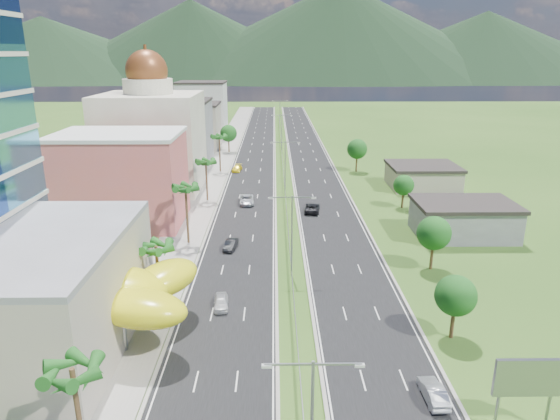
{
  "coord_description": "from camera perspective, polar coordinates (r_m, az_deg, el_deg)",
  "views": [
    {
      "loc": [
        -2.24,
        -49.98,
        28.21
      ],
      "look_at": [
        -1.44,
        16.73,
        7.0
      ],
      "focal_mm": 32.0,
      "sensor_mm": 36.0,
      "label": 1
    }
  ],
  "objects": [
    {
      "name": "median_guardrail",
      "position": [
        125.07,
        0.36,
        4.89
      ],
      "size": [
        0.1,
        216.06,
        0.76
      ],
      "color": "gray",
      "rests_on": "ground"
    },
    {
      "name": "car_yellow_far_left",
      "position": [
        123.92,
        -4.94,
        4.77
      ],
      "size": [
        2.56,
        5.12,
        1.43
      ],
      "primitive_type": "imported",
      "rotation": [
        0.0,
        0.0,
        -0.12
      ],
      "color": "yellow",
      "rests_on": "road_left"
    },
    {
      "name": "sidewalk_left",
      "position": [
        143.54,
        -6.61,
        6.21
      ],
      "size": [
        7.0,
        260.0,
        0.12
      ],
      "primitive_type": "cube",
      "color": "gray",
      "rests_on": "ground"
    },
    {
      "name": "shed_far",
      "position": [
        112.85,
        15.97,
        3.62
      ],
      "size": [
        14.0,
        12.0,
        4.4
      ],
      "primitive_type": "cube",
      "color": "#B2A892",
      "rests_on": "ground"
    },
    {
      "name": "leafy_tree_rd",
      "position": [
        123.76,
        8.81,
        6.89
      ],
      "size": [
        4.9,
        4.9,
        8.05
      ],
      "color": "#47301C",
      "rests_on": "ground"
    },
    {
      "name": "leafy_tree_ra",
      "position": [
        53.9,
        19.44,
        -9.23
      ],
      "size": [
        4.2,
        4.2,
        6.9
      ],
      "color": "#47301C",
      "rests_on": "ground"
    },
    {
      "name": "streetlight_median_c",
      "position": [
        102.28,
        0.59,
        5.52
      ],
      "size": [
        6.04,
        0.25,
        11.0
      ],
      "color": "gray",
      "rests_on": "ground"
    },
    {
      "name": "pink_shophouse",
      "position": [
        88.39,
        -17.64,
        3.25
      ],
      "size": [
        20.0,
        15.0,
        15.0
      ],
      "primitive_type": "cube",
      "color": "#DA6159",
      "rests_on": "ground"
    },
    {
      "name": "road_right",
      "position": [
        143.12,
        3.25,
        6.25
      ],
      "size": [
        11.0,
        260.0,
        0.04
      ],
      "primitive_type": "cube",
      "color": "black",
      "rests_on": "ground"
    },
    {
      "name": "road_left",
      "position": [
        142.88,
        -2.8,
        6.24
      ],
      "size": [
        11.0,
        260.0,
        0.04
      ],
      "primitive_type": "cube",
      "color": "black",
      "rests_on": "ground"
    },
    {
      "name": "palm_tree_d",
      "position": [
        98.1,
        -8.47,
        5.28
      ],
      "size": [
        3.6,
        3.6,
        8.6
      ],
      "color": "#47301C",
      "rests_on": "ground"
    },
    {
      "name": "midrise_white",
      "position": [
        177.76,
        -8.86,
        11.23
      ],
      "size": [
        16.0,
        15.0,
        18.0
      ],
      "primitive_type": "cube",
      "color": "silver",
      "rests_on": "ground"
    },
    {
      "name": "palm_tree_b",
      "position": [
        57.66,
        -13.97,
        -4.43
      ],
      "size": [
        3.6,
        3.6,
        8.1
      ],
      "color": "#47301C",
      "rests_on": "ground"
    },
    {
      "name": "ground",
      "position": [
        57.43,
        1.68,
        -11.79
      ],
      "size": [
        500.0,
        500.0,
        0.0
      ],
      "primitive_type": "plane",
      "color": "#2D5119",
      "rests_on": "ground"
    },
    {
      "name": "palm_tree_e",
      "position": [
        122.34,
        -6.97,
        8.15
      ],
      "size": [
        3.6,
        3.6,
        9.4
      ],
      "color": "#47301C",
      "rests_on": "ground"
    },
    {
      "name": "palm_tree_c",
      "position": [
        75.8,
        -10.74,
        2.25
      ],
      "size": [
        3.6,
        3.6,
        9.6
      ],
      "color": "#47301C",
      "rests_on": "ground"
    },
    {
      "name": "leafy_tree_rb",
      "position": [
        69.45,
        17.19,
        -2.56
      ],
      "size": [
        4.55,
        4.55,
        7.47
      ],
      "color": "#47301C",
      "rests_on": "ground"
    },
    {
      "name": "midrise_grey",
      "position": [
        133.85,
        -11.47,
        8.61
      ],
      "size": [
        16.0,
        15.0,
        16.0
      ],
      "primitive_type": "cube",
      "color": "slate",
      "rests_on": "ground"
    },
    {
      "name": "mountain_ridge",
      "position": [
        504.62,
        6.61,
        14.32
      ],
      "size": [
        860.0,
        140.0,
        90.0
      ],
      "primitive_type": null,
      "color": "black",
      "rests_on": "ground"
    },
    {
      "name": "car_silver_mid_left",
      "position": [
        96.83,
        -3.83,
        1.19
      ],
      "size": [
        3.05,
        6.01,
        1.63
      ],
      "primitive_type": "imported",
      "rotation": [
        0.0,
        0.0,
        0.06
      ],
      "color": "#B8BCC1",
      "rests_on": "road_left"
    },
    {
      "name": "streetlight_median_e",
      "position": [
        191.2,
        -0.01,
        11.19
      ],
      "size": [
        6.04,
        0.25,
        11.0
      ],
      "color": "gray",
      "rests_on": "ground"
    },
    {
      "name": "leafy_tree_lfar",
      "position": [
        147.33,
        -5.91,
        8.71
      ],
      "size": [
        4.9,
        4.9,
        8.05
      ],
      "color": "#47301C",
      "rests_on": "ground"
    },
    {
      "name": "car_silver_right",
      "position": [
        46.67,
        17.11,
        -19.28
      ],
      "size": [
        1.69,
        4.49,
        1.46
      ],
      "primitive_type": "imported",
      "rotation": [
        0.0,
        0.0,
        3.17
      ],
      "color": "#AAACB2",
      "rests_on": "road_right"
    },
    {
      "name": "car_white_near_left",
      "position": [
        58.75,
        -6.76,
        -10.39
      ],
      "size": [
        1.93,
        4.13,
        1.37
      ],
      "primitive_type": "imported",
      "rotation": [
        0.0,
        0.0,
        0.08
      ],
      "color": "silver",
      "rests_on": "road_left"
    },
    {
      "name": "leafy_tree_rc",
      "position": [
        96.18,
        13.95,
        2.76
      ],
      "size": [
        3.85,
        3.85,
        6.33
      ],
      "color": "#47301C",
      "rests_on": "ground"
    },
    {
      "name": "lime_canopy",
      "position": [
        54.48,
        -19.87,
        -8.73
      ],
      "size": [
        18.0,
        15.0,
        7.4
      ],
      "color": "yellow",
      "rests_on": "ground"
    },
    {
      "name": "shed_near",
      "position": [
        84.83,
        20.24,
        -1.13
      ],
      "size": [
        15.0,
        10.0,
        5.0
      ],
      "primitive_type": "cube",
      "color": "slate",
      "rests_on": "ground"
    },
    {
      "name": "car_dark_left",
      "position": [
        74.98,
        -5.65,
        -3.95
      ],
      "size": [
        2.14,
        4.42,
        1.39
      ],
      "primitive_type": "imported",
      "rotation": [
        0.0,
        0.0,
        -0.16
      ],
      "color": "black",
      "rests_on": "road_left"
    },
    {
      "name": "midrise_beige",
      "position": [
        155.5,
        -9.97,
        9.35
      ],
      "size": [
        16.0,
        15.0,
        13.0
      ],
      "primitive_type": "cube",
      "color": "#B2A892",
      "rests_on": "ground"
    },
    {
      "name": "palm_tree_a",
      "position": [
        36.96,
        -22.62,
        -17.01
      ],
      "size": [
        3.6,
        3.6,
        9.1
      ],
      "color": "#47301C",
      "rests_on": "ground"
    },
    {
      "name": "streetlight_median_d",
      "position": [
        146.57,
        0.2,
        9.22
      ],
      "size": [
        6.04,
        0.25,
        11.0
      ],
      "color": "gray",
      "rests_on": "ground"
    },
    {
      "name": "streetlight_median_b",
      "position": [
        63.74,
        1.37,
        -2.04
      ],
      "size": [
        6.04,
        0.25,
        11.0
      ],
      "color": "gray",
      "rests_on": "ground"
    },
    {
      "name": "car_dark_far_right",
      "position": [
        91.92,
        3.7,
        0.27
      ],
      "size": [
        3.31,
        5.92,
        1.57
      ],
      "primitive_type": "imported",
      "rotation": [
        0.0,
        0.0,
        3.01
      ],
      "color": "black",
      "rests_on": "road_right"
    },
    {
      "name": "domed_building",
      "position": [
        109.4,
        -14.45,
        8.22
      ],
      "size": [
        20.0,
        20.0,
        28.7
      ],
      "color": "beige",
      "rests_on": "ground"
    },
    {
      "name": "billboard",
      "position": [
        44.26,
        26.45,
        -16.97
      ],
      "size": [
        5.2,
        0.35,
        6.2
      ],
      "color": "gray",
      "rests_on": "ground"
    }
  ]
}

